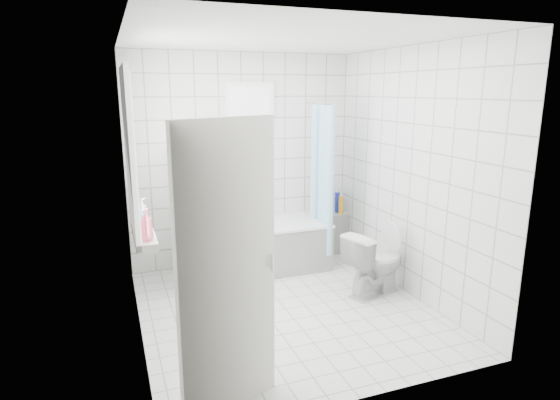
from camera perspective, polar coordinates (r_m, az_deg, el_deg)
name	(u,v)px	position (r m, az deg, el deg)	size (l,w,h in m)	color
ground	(286,309)	(4.84, 0.69, -13.16)	(3.00, 3.00, 0.00)	white
ceiling	(286,38)	(4.36, 0.79, 19.11)	(3.00, 3.00, 0.00)	white
wall_back	(243,161)	(5.83, -4.58, 4.77)	(2.80, 0.02, 2.60)	white
wall_front	(368,224)	(3.11, 10.73, -2.95)	(2.80, 0.02, 2.60)	white
wall_left	(131,194)	(4.14, -17.65, 0.71)	(0.02, 3.00, 2.60)	white
wall_right	(411,174)	(5.09, 15.64, 3.09)	(0.02, 3.00, 2.60)	white
window_left	(132,154)	(4.39, -17.55, 5.38)	(0.01, 0.90, 1.40)	white
window_back	(251,108)	(5.75, -3.60, 11.19)	(0.50, 0.01, 0.50)	white
window_sill	(143,233)	(4.54, -16.34, -3.85)	(0.18, 1.02, 0.08)	white
door	(229,275)	(3.06, -6.25, -9.04)	(0.04, 0.80, 2.00)	silver
bathtub	(258,247)	(5.74, -2.68, -5.73)	(1.69, 0.77, 0.58)	white
partition_wall	(182,219)	(5.36, -11.90, -2.23)	(0.15, 0.85, 1.50)	white
tiled_ledge	(332,233)	(6.38, 6.37, -3.98)	(0.40, 0.24, 0.55)	white
toilet	(375,263)	(5.14, 11.52, -7.54)	(0.39, 0.69, 0.70)	silver
curtain_rod	(320,103)	(5.69, 4.94, 11.65)	(0.02, 0.02, 0.80)	silver
shower_curtain	(323,180)	(5.67, 5.32, 2.47)	(0.14, 0.48, 1.78)	#52BEF1
tub_faucet	(257,196)	(5.92, -2.80, 0.50)	(0.18, 0.06, 0.06)	silver
sill_bottles	(144,218)	(4.42, -16.26, -2.13)	(0.14, 0.78, 0.28)	#BCBBC1
ledge_bottles	(337,204)	(6.26, 6.92, -0.53)	(0.20, 0.17, 0.27)	#FFA11A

